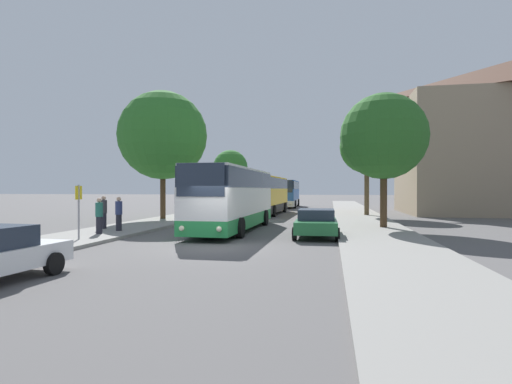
{
  "coord_description": "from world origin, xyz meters",
  "views": [
    {
      "loc": [
        4.67,
        -15.62,
        2.36
      ],
      "look_at": [
        -0.56,
        12.3,
        2.15
      ],
      "focal_mm": 28.0,
      "sensor_mm": 36.0,
      "label": 1
    }
  ],
  "objects_px": {
    "parked_car_right_near": "(316,223)",
    "tree_left_far": "(163,136)",
    "tree_right_mid": "(367,147)",
    "tree_right_near": "(384,137)",
    "bus_rear": "(287,193)",
    "tree_left_near": "(230,167)",
    "pedestrian_waiting_near": "(104,212)",
    "pedestrian_walking_back": "(119,214)",
    "bus_middle": "(267,194)",
    "pedestrian_waiting_far": "(99,216)",
    "bus_stop_sign": "(79,205)",
    "bus_front": "(234,198)"
  },
  "relations": [
    {
      "from": "parked_car_right_near",
      "to": "tree_left_far",
      "type": "relative_size",
      "value": 0.42
    },
    {
      "from": "bus_rear",
      "to": "pedestrian_walking_back",
      "type": "bearing_deg",
      "value": -100.81
    },
    {
      "from": "pedestrian_waiting_near",
      "to": "pedestrian_waiting_far",
      "type": "bearing_deg",
      "value": 92.1
    },
    {
      "from": "tree_right_mid",
      "to": "tree_left_far",
      "type": "bearing_deg",
      "value": -154.71
    },
    {
      "from": "tree_left_near",
      "to": "tree_right_mid",
      "type": "height_order",
      "value": "tree_right_mid"
    },
    {
      "from": "pedestrian_walking_back",
      "to": "tree_right_near",
      "type": "relative_size",
      "value": 0.23
    },
    {
      "from": "bus_middle",
      "to": "pedestrian_walking_back",
      "type": "relative_size",
      "value": 6.48
    },
    {
      "from": "pedestrian_waiting_near",
      "to": "tree_left_far",
      "type": "bearing_deg",
      "value": -115.58
    },
    {
      "from": "bus_rear",
      "to": "pedestrian_waiting_far",
      "type": "xyz_separation_m",
      "value": [
        -5.7,
        -33.69,
        -0.79
      ]
    },
    {
      "from": "pedestrian_waiting_far",
      "to": "tree_left_far",
      "type": "xyz_separation_m",
      "value": [
        -1.1,
        10.12,
        5.33
      ]
    },
    {
      "from": "tree_right_mid",
      "to": "bus_stop_sign",
      "type": "bearing_deg",
      "value": -125.44
    },
    {
      "from": "bus_middle",
      "to": "pedestrian_waiting_far",
      "type": "height_order",
      "value": "bus_middle"
    },
    {
      "from": "bus_rear",
      "to": "pedestrian_walking_back",
      "type": "xyz_separation_m",
      "value": [
        -5.5,
        -32.19,
        -0.77
      ]
    },
    {
      "from": "bus_middle",
      "to": "bus_rear",
      "type": "bearing_deg",
      "value": 89.83
    },
    {
      "from": "pedestrian_walking_back",
      "to": "tree_left_near",
      "type": "xyz_separation_m",
      "value": [
        -1.45,
        29.66,
        4.04
      ]
    },
    {
      "from": "bus_rear",
      "to": "tree_right_near",
      "type": "bearing_deg",
      "value": -73.73
    },
    {
      "from": "tree_right_near",
      "to": "tree_right_mid",
      "type": "bearing_deg",
      "value": 89.94
    },
    {
      "from": "pedestrian_walking_back",
      "to": "tree_right_mid",
      "type": "xyz_separation_m",
      "value": [
        14.11,
        15.91,
        4.92
      ]
    },
    {
      "from": "tree_left_far",
      "to": "pedestrian_waiting_near",
      "type": "bearing_deg",
      "value": -90.67
    },
    {
      "from": "tree_left_near",
      "to": "tree_left_far",
      "type": "relative_size",
      "value": 0.75
    },
    {
      "from": "bus_stop_sign",
      "to": "tree_right_mid",
      "type": "bearing_deg",
      "value": 54.56
    },
    {
      "from": "tree_right_mid",
      "to": "parked_car_right_near",
      "type": "bearing_deg",
      "value": -103.32
    },
    {
      "from": "bus_rear",
      "to": "parked_car_right_near",
      "type": "xyz_separation_m",
      "value": [
        4.89,
        -32.03,
        -1.11
      ]
    },
    {
      "from": "pedestrian_waiting_far",
      "to": "pedestrian_walking_back",
      "type": "xyz_separation_m",
      "value": [
        0.21,
        1.5,
        0.01
      ]
    },
    {
      "from": "pedestrian_walking_back",
      "to": "tree_right_mid",
      "type": "distance_m",
      "value": 21.83
    },
    {
      "from": "pedestrian_waiting_far",
      "to": "tree_left_near",
      "type": "relative_size",
      "value": 0.25
    },
    {
      "from": "bus_rear",
      "to": "pedestrian_waiting_far",
      "type": "distance_m",
      "value": 34.18
    },
    {
      "from": "pedestrian_waiting_far",
      "to": "tree_left_far",
      "type": "distance_m",
      "value": 11.49
    },
    {
      "from": "bus_stop_sign",
      "to": "tree_left_near",
      "type": "bearing_deg",
      "value": 92.78
    },
    {
      "from": "tree_left_near",
      "to": "pedestrian_waiting_near",
      "type": "bearing_deg",
      "value": -89.89
    },
    {
      "from": "tree_left_near",
      "to": "tree_left_far",
      "type": "bearing_deg",
      "value": -89.61
    },
    {
      "from": "bus_rear",
      "to": "pedestrian_waiting_near",
      "type": "bearing_deg",
      "value": -103.52
    },
    {
      "from": "pedestrian_walking_back",
      "to": "tree_left_near",
      "type": "distance_m",
      "value": 29.97
    },
    {
      "from": "pedestrian_waiting_near",
      "to": "tree_right_near",
      "type": "height_order",
      "value": "tree_right_near"
    },
    {
      "from": "parked_car_right_near",
      "to": "pedestrian_walking_back",
      "type": "distance_m",
      "value": 10.39
    },
    {
      "from": "bus_middle",
      "to": "bus_rear",
      "type": "xyz_separation_m",
      "value": [
        0.34,
        14.65,
        -0.02
      ]
    },
    {
      "from": "bus_front",
      "to": "pedestrian_walking_back",
      "type": "xyz_separation_m",
      "value": [
        -5.63,
        -2.69,
        -0.81
      ]
    },
    {
      "from": "tree_left_near",
      "to": "tree_right_near",
      "type": "height_order",
      "value": "tree_right_near"
    },
    {
      "from": "pedestrian_waiting_near",
      "to": "tree_left_far",
      "type": "distance_m",
      "value": 9.42
    },
    {
      "from": "bus_front",
      "to": "bus_stop_sign",
      "type": "xyz_separation_m",
      "value": [
        -5.46,
        -6.37,
        -0.22
      ]
    },
    {
      "from": "bus_rear",
      "to": "tree_left_near",
      "type": "relative_size",
      "value": 1.53
    },
    {
      "from": "tree_right_mid",
      "to": "tree_right_near",
      "type": "bearing_deg",
      "value": -90.06
    },
    {
      "from": "bus_front",
      "to": "tree_left_far",
      "type": "xyz_separation_m",
      "value": [
        -6.93,
        5.93,
        4.51
      ]
    },
    {
      "from": "bus_front",
      "to": "pedestrian_walking_back",
      "type": "height_order",
      "value": "bus_front"
    },
    {
      "from": "bus_rear",
      "to": "tree_right_mid",
      "type": "bearing_deg",
      "value": -63.23
    },
    {
      "from": "parked_car_right_near",
      "to": "pedestrian_walking_back",
      "type": "height_order",
      "value": "pedestrian_walking_back"
    },
    {
      "from": "bus_stop_sign",
      "to": "pedestrian_waiting_near",
      "type": "xyz_separation_m",
      "value": [
        -1.57,
        4.51,
        -0.56
      ]
    },
    {
      "from": "pedestrian_waiting_near",
      "to": "pedestrian_walking_back",
      "type": "distance_m",
      "value": 1.63
    },
    {
      "from": "parked_car_right_near",
      "to": "pedestrian_waiting_near",
      "type": "bearing_deg",
      "value": -4.29
    },
    {
      "from": "pedestrian_waiting_near",
      "to": "bus_middle",
      "type": "bearing_deg",
      "value": -136.33
    }
  ]
}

